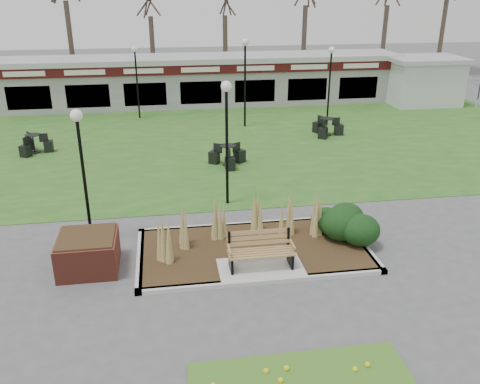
{
  "coord_description": "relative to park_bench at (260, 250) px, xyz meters",
  "views": [
    {
      "loc": [
        -2.28,
        -11.03,
        6.95
      ],
      "look_at": [
        -0.26,
        2.0,
        1.5
      ],
      "focal_mm": 38.0,
      "sensor_mm": 36.0,
      "label": 1
    }
  ],
  "objects": [
    {
      "name": "ground",
      "position": [
        0.0,
        -0.25,
        -0.59
      ],
      "size": [
        100.0,
        100.0,
        0.0
      ],
      "primitive_type": "plane",
      "color": "#515154",
      "rests_on": "ground"
    },
    {
      "name": "lawn",
      "position": [
        0.0,
        11.75,
        -0.58
      ],
      "size": [
        34.0,
        16.0,
        0.02
      ],
      "primitive_type": "cube",
      "color": "#275B1C",
      "rests_on": "ground"
    },
    {
      "name": "planting_bed",
      "position": [
        1.27,
        1.1,
        -0.22
      ],
      "size": [
        6.75,
        3.4,
        1.27
      ],
      "color": "#352415",
      "rests_on": "ground"
    },
    {
      "name": "park_bench",
      "position": [
        0.0,
        0.0,
        0.0
      ],
      "size": [
        1.7,
        0.66,
        0.93
      ],
      "color": "#9D7446",
      "rests_on": "ground"
    },
    {
      "name": "brick_planter",
      "position": [
        -4.4,
        0.75,
        -0.11
      ],
      "size": [
        1.5,
        1.5,
        0.95
      ],
      "color": "brown",
      "rests_on": "ground"
    },
    {
      "name": "food_pavilion",
      "position": [
        0.0,
        19.71,
        0.89
      ],
      "size": [
        24.6,
        3.4,
        2.9
      ],
      "color": "gray",
      "rests_on": "ground"
    },
    {
      "name": "service_hut",
      "position": [
        13.5,
        17.75,
        0.86
      ],
      "size": [
        4.4,
        3.4,
        2.83
      ],
      "color": "silver",
      "rests_on": "ground"
    },
    {
      "name": "lamp_post_near_left",
      "position": [
        -4.5,
        2.18,
        2.26
      ],
      "size": [
        0.32,
        0.32,
        3.91
      ],
      "color": "black",
      "rests_on": "ground"
    },
    {
      "name": "lamp_post_near_right",
      "position": [
        -0.28,
        4.38,
        2.43
      ],
      "size": [
        0.34,
        0.34,
        4.14
      ],
      "color": "black",
      "rests_on": "ground"
    },
    {
      "name": "lamp_post_mid_right",
      "position": [
        6.24,
        13.79,
        2.32
      ],
      "size": [
        0.33,
        0.33,
        3.99
      ],
      "color": "black",
      "rests_on": "ground"
    },
    {
      "name": "lamp_post_far_right",
      "position": [
        1.92,
        14.11,
        2.64
      ],
      "size": [
        0.37,
        0.37,
        4.43
      ],
      "color": "black",
      "rests_on": "ground"
    },
    {
      "name": "lamp_post_far_left",
      "position": [
        -3.54,
        16.75,
        2.23
      ],
      "size": [
        0.32,
        0.32,
        3.87
      ],
      "color": "black",
      "rests_on": "ground"
    },
    {
      "name": "bistro_set_a",
      "position": [
        0.25,
        8.24,
        -0.29
      ],
      "size": [
        1.57,
        1.37,
        0.84
      ],
      "color": "black",
      "rests_on": "ground"
    },
    {
      "name": "bistro_set_b",
      "position": [
        -7.93,
        11.16,
        -0.3
      ],
      "size": [
        1.39,
        1.53,
        0.82
      ],
      "color": "black",
      "rests_on": "ground"
    },
    {
      "name": "bistro_set_d",
      "position": [
        5.59,
        11.85,
        -0.29
      ],
      "size": [
        1.42,
        1.59,
        0.85
      ],
      "color": "black",
      "rests_on": "ground"
    },
    {
      "name": "patio_umbrella",
      "position": [
        14.43,
        13.42,
        0.84
      ],
      "size": [
        2.26,
        2.29,
        2.26
      ],
      "color": "black",
      "rests_on": "ground"
    },
    {
      "name": "car_black",
      "position": [
        -10.86,
        26.75,
        0.24
      ],
      "size": [
        5.31,
        3.08,
        1.65
      ],
      "primitive_type": "imported",
      "rotation": [
        0.0,
        0.0,
        1.29
      ],
      "color": "black",
      "rests_on": "ground"
    }
  ]
}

